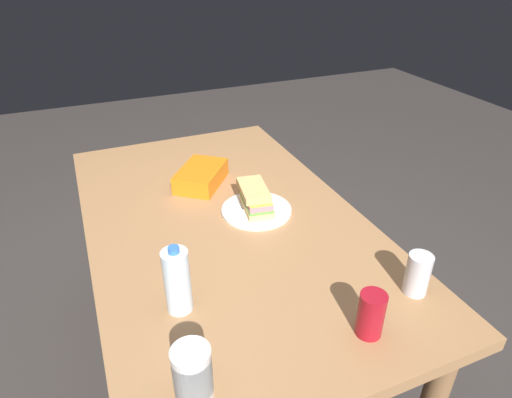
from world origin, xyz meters
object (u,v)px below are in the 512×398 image
object	(u,v)px
dining_table	(226,242)
plastic_cup_stack	(192,373)
soda_can_red	(371,314)
water_bottle_tall	(177,281)
chip_bag	(200,176)
sandwich	(255,198)
soda_can_silver	(418,274)
paper_plate	(256,210)

from	to	relation	value
dining_table	plastic_cup_stack	world-z (taller)	plastic_cup_stack
plastic_cup_stack	soda_can_red	bearing A→B (deg)	-90.34
soda_can_red	water_bottle_tall	xyz separation A→B (m)	(0.26, 0.41, 0.03)
chip_bag	soda_can_red	bearing A→B (deg)	-131.77
dining_table	soda_can_red	distance (m)	0.66
chip_bag	plastic_cup_stack	size ratio (longest dim) A/B	1.76
dining_table	sandwich	bearing A→B (deg)	-86.33
dining_table	soda_can_silver	xyz separation A→B (m)	(-0.55, -0.36, 0.16)
dining_table	chip_bag	distance (m)	0.31
soda_can_silver	chip_bag	bearing A→B (deg)	23.80
paper_plate	soda_can_red	size ratio (longest dim) A/B	2.05
chip_bag	water_bottle_tall	world-z (taller)	water_bottle_tall
plastic_cup_stack	sandwich	bearing A→B (deg)	-32.79
soda_can_red	water_bottle_tall	size ratio (longest dim) A/B	0.61
paper_plate	chip_bag	distance (m)	0.30
sandwich	soda_can_silver	bearing A→B (deg)	-156.64
dining_table	soda_can_silver	world-z (taller)	soda_can_silver
sandwich	chip_bag	distance (m)	0.30
chip_bag	sandwich	bearing A→B (deg)	-117.13
soda_can_red	chip_bag	world-z (taller)	soda_can_red
water_bottle_tall	soda_can_silver	bearing A→B (deg)	-107.16
dining_table	sandwich	distance (m)	0.19
water_bottle_tall	soda_can_silver	world-z (taller)	water_bottle_tall
soda_can_red	paper_plate	bearing A→B (deg)	3.22
plastic_cup_stack	chip_bag	bearing A→B (deg)	-17.47
paper_plate	sandwich	xyz separation A→B (m)	(0.00, 0.00, 0.05)
soda_can_silver	water_bottle_tall	bearing A→B (deg)	72.84
soda_can_silver	plastic_cup_stack	bearing A→B (deg)	96.33
paper_plate	sandwich	distance (m)	0.05
chip_bag	paper_plate	bearing A→B (deg)	-117.23
chip_bag	water_bottle_tall	xyz separation A→B (m)	(-0.64, 0.25, 0.06)
sandwich	plastic_cup_stack	size ratio (longest dim) A/B	1.49
sandwich	water_bottle_tall	world-z (taller)	water_bottle_tall
soda_can_red	sandwich	bearing A→B (deg)	3.31
plastic_cup_stack	soda_can_silver	bearing A→B (deg)	-83.67
dining_table	plastic_cup_stack	bearing A→B (deg)	155.29
water_bottle_tall	plastic_cup_stack	xyz separation A→B (m)	(-0.26, 0.04, -0.03)
sandwich	soda_can_silver	size ratio (longest dim) A/B	1.60
sandwich	soda_can_red	xyz separation A→B (m)	(-0.63, -0.04, 0.01)
soda_can_silver	sandwich	bearing A→B (deg)	23.36
dining_table	chip_bag	xyz separation A→B (m)	(0.28, 0.00, 0.13)
paper_plate	soda_can_silver	xyz separation A→B (m)	(-0.55, -0.24, 0.05)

